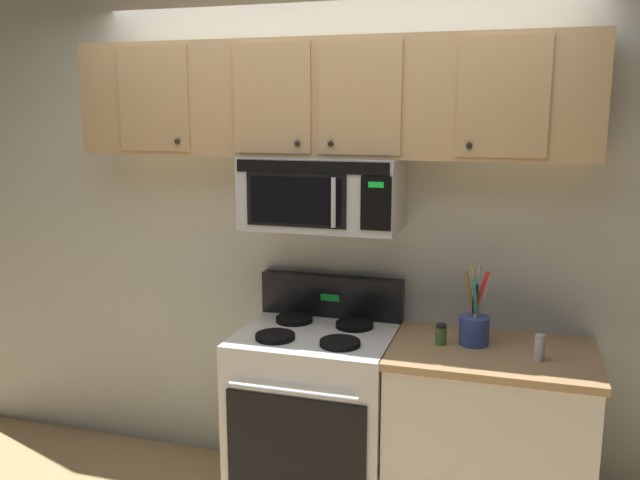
{
  "coord_description": "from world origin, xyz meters",
  "views": [
    {
      "loc": [
        0.92,
        -2.57,
        1.97
      ],
      "look_at": [
        0.0,
        0.49,
        1.35
      ],
      "focal_mm": 37.64,
      "sensor_mm": 36.0,
      "label": 1
    }
  ],
  "objects_px": {
    "utensil_crock_blue": "(474,325)",
    "spice_jar": "(441,334)",
    "over_range_microwave": "(323,193)",
    "salt_shaker": "(540,348)",
    "stove_range": "(316,415)"
  },
  "relations": [
    {
      "from": "spice_jar",
      "to": "over_range_microwave",
      "type": "bearing_deg",
      "value": 169.4
    },
    {
      "from": "stove_range",
      "to": "utensil_crock_blue",
      "type": "distance_m",
      "value": 0.92
    },
    {
      "from": "spice_jar",
      "to": "stove_range",
      "type": "bearing_deg",
      "value": -179.71
    },
    {
      "from": "utensil_crock_blue",
      "to": "spice_jar",
      "type": "distance_m",
      "value": 0.16
    },
    {
      "from": "salt_shaker",
      "to": "stove_range",
      "type": "bearing_deg",
      "value": 175.75
    },
    {
      "from": "salt_shaker",
      "to": "spice_jar",
      "type": "height_order",
      "value": "salt_shaker"
    },
    {
      "from": "stove_range",
      "to": "salt_shaker",
      "type": "bearing_deg",
      "value": -4.25
    },
    {
      "from": "utensil_crock_blue",
      "to": "salt_shaker",
      "type": "height_order",
      "value": "utensil_crock_blue"
    },
    {
      "from": "utensil_crock_blue",
      "to": "salt_shaker",
      "type": "xyz_separation_m",
      "value": [
        0.29,
        -0.13,
        -0.03
      ]
    },
    {
      "from": "over_range_microwave",
      "to": "salt_shaker",
      "type": "height_order",
      "value": "over_range_microwave"
    },
    {
      "from": "over_range_microwave",
      "to": "salt_shaker",
      "type": "relative_size",
      "value": 6.48
    },
    {
      "from": "over_range_microwave",
      "to": "utensil_crock_blue",
      "type": "bearing_deg",
      "value": -4.89
    },
    {
      "from": "stove_range",
      "to": "over_range_microwave",
      "type": "height_order",
      "value": "over_range_microwave"
    },
    {
      "from": "stove_range",
      "to": "salt_shaker",
      "type": "xyz_separation_m",
      "value": [
        1.04,
        -0.08,
        0.49
      ]
    },
    {
      "from": "stove_range",
      "to": "over_range_microwave",
      "type": "relative_size",
      "value": 1.47
    }
  ]
}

